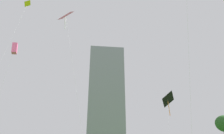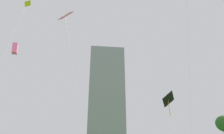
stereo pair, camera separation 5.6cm
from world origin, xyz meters
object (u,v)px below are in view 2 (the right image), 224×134
object	(u,v)px
kite_flying_0	(15,49)
kite_flying_5	(168,100)
kite_flying_6	(27,5)
kite_flying_4	(66,16)
distant_highrise_0	(106,97)

from	to	relation	value
kite_flying_0	kite_flying_5	size ratio (longest dim) A/B	1.82
kite_flying_5	kite_flying_6	world-z (taller)	kite_flying_6
kite_flying_4	kite_flying_5	bearing A→B (deg)	9.18
distant_highrise_0	kite_flying_6	bearing A→B (deg)	-104.21
kite_flying_4	kite_flying_5	size ratio (longest dim) A/B	2.08
kite_flying_4	kite_flying_5	distance (m)	24.76
kite_flying_5	distant_highrise_0	bearing A→B (deg)	79.48
kite_flying_5	distant_highrise_0	distance (m)	108.07
kite_flying_0	distant_highrise_0	bearing A→B (deg)	63.14
kite_flying_5	kite_flying_6	distance (m)	36.93
kite_flying_0	distant_highrise_0	world-z (taller)	distant_highrise_0
kite_flying_5	kite_flying_4	bearing A→B (deg)	-170.82
kite_flying_0	kite_flying_5	distance (m)	31.93
kite_flying_4	distant_highrise_0	distance (m)	114.85
kite_flying_0	kite_flying_4	xyz separation A→B (m)	(8.54, -9.93, 2.79)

